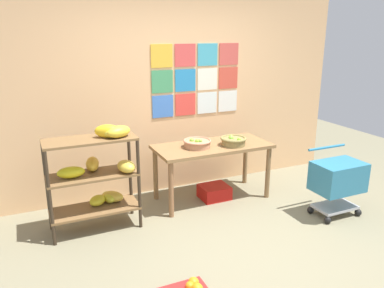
{
  "coord_description": "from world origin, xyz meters",
  "views": [
    {
      "loc": [
        -1.79,
        -2.79,
        2.09
      ],
      "look_at": [
        -0.03,
        1.11,
        0.81
      ],
      "focal_mm": 35.76,
      "sensor_mm": 36.0,
      "label": 1
    }
  ],
  "objects_px": {
    "banana_shelf_unit": "(100,170)",
    "produce_crate_under_table": "(214,192)",
    "shopping_cart": "(338,179)",
    "fruit_basket_centre": "(233,141)",
    "fruit_basket_right": "(197,143)",
    "display_table": "(212,152)"
  },
  "relations": [
    {
      "from": "banana_shelf_unit",
      "to": "display_table",
      "type": "relative_size",
      "value": 0.8
    },
    {
      "from": "banana_shelf_unit",
      "to": "shopping_cart",
      "type": "height_order",
      "value": "banana_shelf_unit"
    },
    {
      "from": "fruit_basket_right",
      "to": "banana_shelf_unit",
      "type": "bearing_deg",
      "value": -172.22
    },
    {
      "from": "display_table",
      "to": "produce_crate_under_table",
      "type": "xyz_separation_m",
      "value": [
        0.03,
        -0.02,
        -0.54
      ]
    },
    {
      "from": "produce_crate_under_table",
      "to": "shopping_cart",
      "type": "bearing_deg",
      "value": -42.39
    },
    {
      "from": "display_table",
      "to": "shopping_cart",
      "type": "xyz_separation_m",
      "value": [
        1.11,
        -1.01,
        -0.18
      ]
    },
    {
      "from": "fruit_basket_right",
      "to": "produce_crate_under_table",
      "type": "distance_m",
      "value": 0.73
    },
    {
      "from": "fruit_basket_right",
      "to": "shopping_cart",
      "type": "distance_m",
      "value": 1.69
    },
    {
      "from": "banana_shelf_unit",
      "to": "produce_crate_under_table",
      "type": "xyz_separation_m",
      "value": [
        1.46,
        0.16,
        -0.59
      ]
    },
    {
      "from": "display_table",
      "to": "fruit_basket_right",
      "type": "xyz_separation_m",
      "value": [
        -0.22,
        -0.01,
        0.15
      ]
    },
    {
      "from": "shopping_cart",
      "to": "fruit_basket_centre",
      "type": "bearing_deg",
      "value": 133.11
    },
    {
      "from": "fruit_basket_centre",
      "to": "fruit_basket_right",
      "type": "xyz_separation_m",
      "value": [
        -0.45,
        0.11,
        -0.01
      ]
    },
    {
      "from": "fruit_basket_centre",
      "to": "produce_crate_under_table",
      "type": "bearing_deg",
      "value": 153.85
    },
    {
      "from": "fruit_basket_centre",
      "to": "produce_crate_under_table",
      "type": "xyz_separation_m",
      "value": [
        -0.2,
        0.1,
        -0.69
      ]
    },
    {
      "from": "produce_crate_under_table",
      "to": "shopping_cart",
      "type": "relative_size",
      "value": 0.46
    },
    {
      "from": "fruit_basket_right",
      "to": "display_table",
      "type": "bearing_deg",
      "value": 3.32
    },
    {
      "from": "fruit_basket_centre",
      "to": "display_table",
      "type": "bearing_deg",
      "value": 152.67
    },
    {
      "from": "fruit_basket_centre",
      "to": "shopping_cart",
      "type": "distance_m",
      "value": 1.29
    },
    {
      "from": "display_table",
      "to": "fruit_basket_centre",
      "type": "xyz_separation_m",
      "value": [
        0.23,
        -0.12,
        0.15
      ]
    },
    {
      "from": "banana_shelf_unit",
      "to": "fruit_basket_centre",
      "type": "height_order",
      "value": "banana_shelf_unit"
    },
    {
      "from": "banana_shelf_unit",
      "to": "display_table",
      "type": "xyz_separation_m",
      "value": [
        1.44,
        0.18,
        -0.05
      ]
    },
    {
      "from": "fruit_basket_right",
      "to": "shopping_cart",
      "type": "height_order",
      "value": "fruit_basket_right"
    }
  ]
}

